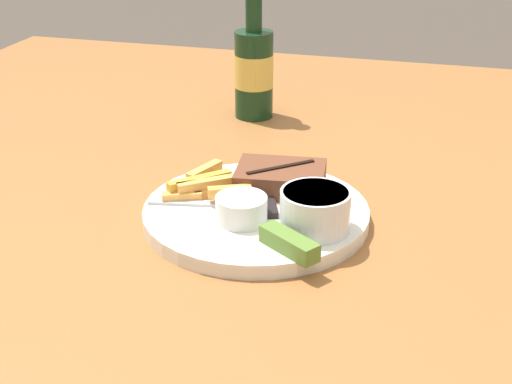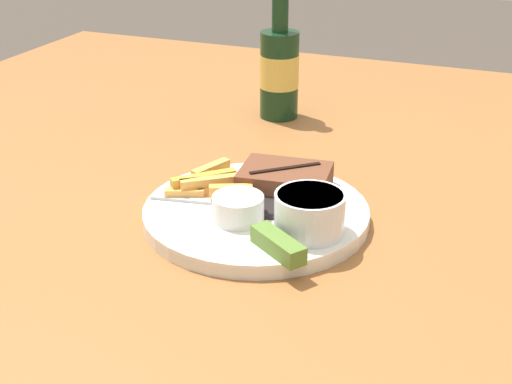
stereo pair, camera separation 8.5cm
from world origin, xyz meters
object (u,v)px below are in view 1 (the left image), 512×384
dinner_plate (256,214)px  fork_utensil (198,203)px  dipping_sauce_cup (241,208)px  steak_portion (281,178)px  knife_utensil (265,194)px  beer_bottle (254,69)px  coleslaw_cup (315,208)px  pickle_spear (289,243)px

dinner_plate → fork_utensil: 0.07m
dipping_sauce_cup → fork_utensil: (-0.06, 0.03, -0.01)m
dinner_plate → steak_portion: bearing=74.4°
knife_utensil → beer_bottle: bearing=-3.1°
dinner_plate → dipping_sauce_cup: bearing=-100.2°
coleslaw_cup → pickle_spear: bearing=-106.4°
steak_portion → dinner_plate: bearing=-105.6°
knife_utensil → dipping_sauce_cup: bearing=151.2°
dinner_plate → dipping_sauce_cup: dipping_sauce_cup is taller
dipping_sauce_cup → knife_utensil: dipping_sauce_cup is taller
dinner_plate → knife_utensil: knife_utensil is taller
steak_portion → fork_utensil: (-0.09, -0.07, -0.01)m
dinner_plate → knife_utensil: 0.03m
knife_utensil → steak_portion: bearing=-48.2°
dipping_sauce_cup → coleslaw_cup: bearing=1.6°
pickle_spear → steak_portion: bearing=106.9°
beer_bottle → pickle_spear: bearing=-70.0°
fork_utensil → knife_utensil: (0.07, 0.04, 0.00)m
coleslaw_cup → steak_portion: bearing=123.6°
dipping_sauce_cup → beer_bottle: bearing=103.6°
dinner_plate → pickle_spear: size_ratio=3.70×
steak_portion → coleslaw_cup: (0.06, -0.09, 0.01)m
knife_utensil → beer_bottle: beer_bottle is taller
coleslaw_cup → pickle_spear: coleslaw_cup is taller
knife_utensil → fork_utensil: bearing=100.6°
dinner_plate → coleslaw_cup: 0.09m
dinner_plate → pickle_spear: bearing=-56.1°
steak_portion → coleslaw_cup: bearing=-56.4°
pickle_spear → knife_utensil: pickle_spear is taller
dipping_sauce_cup → pickle_spear: size_ratio=0.81×
coleslaw_cup → fork_utensil: coleslaw_cup is taller
coleslaw_cup → knife_utensil: 0.10m
knife_utensil → beer_bottle: 0.36m
coleslaw_cup → pickle_spear: 0.06m
steak_portion → pickle_spear: size_ratio=1.61×
steak_portion → fork_utensil: size_ratio=0.89×
steak_portion → coleslaw_cup: coleslaw_cup is taller
dinner_plate → pickle_spear: pickle_spear is taller
steak_portion → fork_utensil: 0.11m
dinner_plate → beer_bottle: bearing=105.9°
fork_utensil → coleslaw_cup: bearing=-19.2°
pickle_spear → coleslaw_cup: bearing=73.6°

